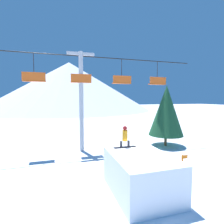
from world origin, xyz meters
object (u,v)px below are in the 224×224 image
snow_ramp (141,174)px  pine_tree_near (166,110)px  snowboarder (125,137)px  trail_marker (182,167)px

snow_ramp → pine_tree_near: pine_tree_near is taller
snowboarder → trail_marker: snowboarder is taller
snowboarder → pine_tree_near: 8.88m
snow_ramp → snowboarder: size_ratio=3.01×
snow_ramp → trail_marker: size_ratio=2.63×
snow_ramp → trail_marker: snow_ramp is taller
snow_ramp → trail_marker: 3.01m
snowboarder → snow_ramp: bearing=-79.8°
trail_marker → snow_ramp: bearing=-170.1°
snow_ramp → pine_tree_near: (6.39, 7.29, 2.62)m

